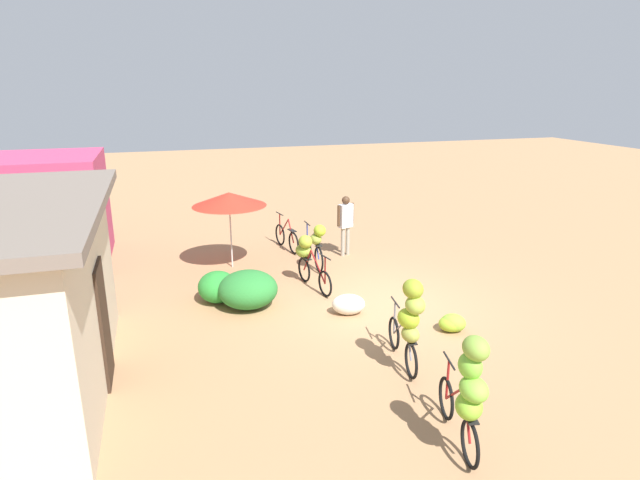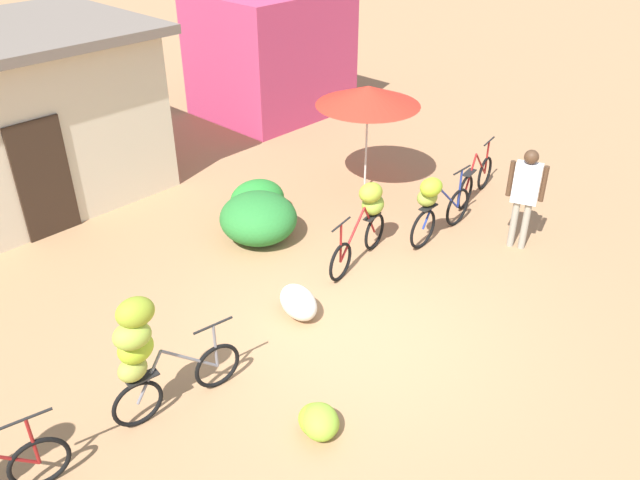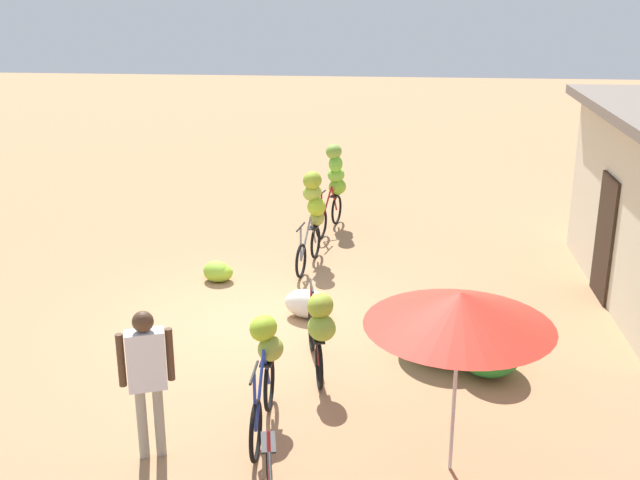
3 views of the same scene
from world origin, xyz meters
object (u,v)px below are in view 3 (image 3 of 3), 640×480
at_px(market_umbrella, 460,309).
at_px(bicycle_center_loaded, 319,326).
at_px(person_vendor, 147,369).
at_px(bicycle_by_shop, 265,365).
at_px(bicycle_near_pile, 313,208).
at_px(banana_pile_on_ground, 217,272).
at_px(bicycle_leftmost, 334,180).
at_px(produce_sack, 307,304).

bearing_deg(market_umbrella, bicycle_center_loaded, -139.41).
bearing_deg(person_vendor, bicycle_by_shop, 126.05).
relative_size(bicycle_near_pile, banana_pile_on_ground, 2.63).
bearing_deg(market_umbrella, person_vendor, -89.12).
relative_size(bicycle_leftmost, banana_pile_on_ground, 2.71).
relative_size(banana_pile_on_ground, person_vendor, 0.37).
relative_size(bicycle_center_loaded, bicycle_by_shop, 0.97).
bearing_deg(market_umbrella, bicycle_by_shop, -110.10).
height_order(market_umbrella, bicycle_center_loaded, market_umbrella).
relative_size(market_umbrella, produce_sack, 2.88).
xyz_separation_m(bicycle_near_pile, bicycle_by_shop, (5.40, -0.02, -0.28)).
bearing_deg(produce_sack, banana_pile_on_ground, -128.60).
bearing_deg(produce_sack, bicycle_near_pile, -176.51).
height_order(bicycle_by_shop, produce_sack, bicycle_by_shop).
xyz_separation_m(banana_pile_on_ground, produce_sack, (1.34, 1.68, 0.06)).
height_order(bicycle_near_pile, produce_sack, bicycle_near_pile).
bearing_deg(produce_sack, market_umbrella, 27.34).
xyz_separation_m(bicycle_leftmost, person_vendor, (8.32, -1.36, 0.05)).
bearing_deg(bicycle_center_loaded, market_umbrella, 40.59).
bearing_deg(bicycle_leftmost, bicycle_near_pile, -6.20).
bearing_deg(bicycle_center_loaded, produce_sack, -169.27).
bearing_deg(banana_pile_on_ground, bicycle_by_shop, 19.44).
height_order(market_umbrella, bicycle_leftmost, market_umbrella).
bearing_deg(person_vendor, market_umbrella, 90.88).
xyz_separation_m(bicycle_center_loaded, produce_sack, (-1.89, -0.36, -0.52)).
height_order(bicycle_leftmost, bicycle_center_loaded, bicycle_leftmost).
bearing_deg(bicycle_by_shop, bicycle_center_loaded, 153.59).
bearing_deg(bicycle_by_shop, bicycle_near_pile, 179.82).
distance_m(market_umbrella, bicycle_leftmost, 8.51).
bearing_deg(bicycle_center_loaded, bicycle_leftmost, -177.52).
xyz_separation_m(market_umbrella, person_vendor, (0.05, -3.20, -0.79)).
distance_m(produce_sack, person_vendor, 4.05).
relative_size(bicycle_near_pile, bicycle_center_loaded, 1.01).
bearing_deg(person_vendor, produce_sack, 161.16).
xyz_separation_m(bicycle_by_shop, produce_sack, (-2.94, 0.17, -0.50)).
bearing_deg(bicycle_by_shop, bicycle_leftmost, 178.12).
relative_size(bicycle_center_loaded, banana_pile_on_ground, 2.61).
bearing_deg(produce_sack, bicycle_by_shop, -3.24).
bearing_deg(bicycle_by_shop, produce_sack, 176.76).
height_order(produce_sack, person_vendor, person_vendor).
height_order(market_umbrella, banana_pile_on_ground, market_umbrella).
bearing_deg(bicycle_near_pile, bicycle_leftmost, 173.80).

